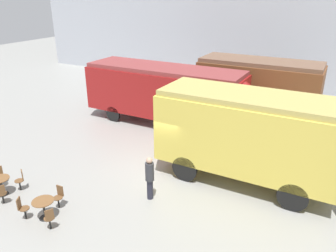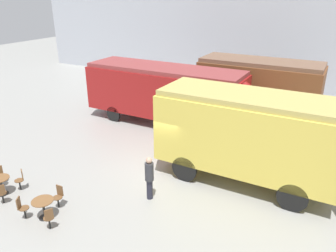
# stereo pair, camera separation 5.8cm
# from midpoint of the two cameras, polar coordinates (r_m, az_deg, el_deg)

# --- Properties ---
(ground_plane) EXTENTS (80.00, 80.00, 0.00)m
(ground_plane) POSITION_cam_midpoint_polar(r_m,az_deg,el_deg) (15.48, -1.15, -6.84)
(ground_plane) COLOR gray
(backdrop_wall) EXTENTS (44.00, 0.15, 9.00)m
(backdrop_wall) POSITION_cam_midpoint_polar(r_m,az_deg,el_deg) (27.91, 14.95, 15.40)
(backdrop_wall) COLOR #B2B7C1
(backdrop_wall) RESTS_ON ground_plane
(passenger_coach_wooden) EXTENTS (7.21, 2.80, 3.77)m
(passenger_coach_wooden) POSITION_cam_midpoint_polar(r_m,az_deg,el_deg) (21.02, 15.57, 6.82)
(passenger_coach_wooden) COLOR brown
(passenger_coach_wooden) RESTS_ON ground_plane
(streamlined_locomotive) EXTENTS (11.64, 2.86, 3.48)m
(streamlined_locomotive) POSITION_cam_midpoint_polar(r_m,az_deg,el_deg) (19.43, 1.50, 5.83)
(streamlined_locomotive) COLOR maroon
(streamlined_locomotive) RESTS_ON ground_plane
(passenger_coach_vintage) EXTENTS (7.32, 2.77, 3.84)m
(passenger_coach_vintage) POSITION_cam_midpoint_polar(r_m,az_deg,el_deg) (13.78, 13.80, -0.92)
(passenger_coach_vintage) COLOR #E0C64C
(passenger_coach_vintage) RESTS_ON ground_plane
(cafe_table_near) EXTENTS (0.74, 0.74, 0.74)m
(cafe_table_near) POSITION_cam_midpoint_polar(r_m,az_deg,el_deg) (14.75, -27.07, -8.71)
(cafe_table_near) COLOR black
(cafe_table_near) RESTS_ON ground_plane
(cafe_table_mid) EXTENTS (0.77, 0.77, 0.73)m
(cafe_table_mid) POSITION_cam_midpoint_polar(r_m,az_deg,el_deg) (12.73, -20.80, -12.70)
(cafe_table_mid) COLOR black
(cafe_table_mid) RESTS_ON ground_plane
(cafe_chair_1) EXTENTS (0.40, 0.40, 0.87)m
(cafe_chair_1) POSITION_cam_midpoint_polar(r_m,az_deg,el_deg) (14.13, -26.90, -10.28)
(cafe_chair_1) COLOR black
(cafe_chair_1) RESTS_ON ground_plane
(cafe_chair_2) EXTENTS (0.40, 0.40, 0.87)m
(cafe_chair_2) POSITION_cam_midpoint_polar(r_m,az_deg,el_deg) (14.76, -24.17, -8.33)
(cafe_chair_2) COLOR black
(cafe_chair_2) RESTS_ON ground_plane
(cafe_chair_3) EXTENTS (0.40, 0.40, 0.87)m
(cafe_chair_3) POSITION_cam_midpoint_polar(r_m,az_deg,el_deg) (15.43, -27.18, -7.53)
(cafe_chair_3) COLOR black
(cafe_chair_3) RESTS_ON ground_plane
(cafe_chair_4) EXTENTS (0.36, 0.36, 0.87)m
(cafe_chair_4) POSITION_cam_midpoint_polar(r_m,az_deg,el_deg) (13.16, -18.37, -11.31)
(cafe_chair_4) COLOR black
(cafe_chair_4) RESTS_ON ground_plane
(cafe_chair_5) EXTENTS (0.40, 0.39, 0.87)m
(cafe_chair_5) POSITION_cam_midpoint_polar(r_m,az_deg,el_deg) (13.00, -24.03, -12.69)
(cafe_chair_5) COLOR black
(cafe_chair_5) RESTS_ON ground_plane
(cafe_chair_6) EXTENTS (0.40, 0.39, 0.87)m
(cafe_chair_6) POSITION_cam_midpoint_polar(r_m,az_deg,el_deg) (12.14, -19.89, -14.71)
(cafe_chair_6) COLOR black
(cafe_chair_6) RESTS_ON ground_plane
(visitor_person) EXTENTS (0.34, 0.34, 1.81)m
(visitor_person) POSITION_cam_midpoint_polar(r_m,az_deg,el_deg) (12.72, -3.14, -8.75)
(visitor_person) COLOR #262633
(visitor_person) RESTS_ON ground_plane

